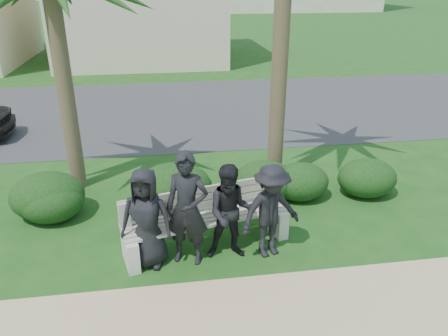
{
  "coord_description": "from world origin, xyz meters",
  "views": [
    {
      "loc": [
        -0.35,
        -6.13,
        4.08
      ],
      "look_at": [
        0.73,
        1.0,
        0.89
      ],
      "focal_mm": 35.0,
      "sensor_mm": 36.0,
      "label": 1
    }
  ],
  "objects": [
    {
      "name": "ground",
      "position": [
        0.0,
        0.0,
        0.0
      ],
      "size": [
        160.0,
        160.0,
        0.0
      ],
      "primitive_type": "plane",
      "color": "#174413",
      "rests_on": "ground"
    },
    {
      "name": "footpath",
      "position": [
        0.0,
        -1.8,
        0.0
      ],
      "size": [
        30.0,
        1.6,
        0.01
      ],
      "primitive_type": "cube",
      "color": "tan",
      "rests_on": "ground"
    },
    {
      "name": "asphalt_street",
      "position": [
        0.0,
        8.0,
        0.0
      ],
      "size": [
        160.0,
        8.0,
        0.01
      ],
      "primitive_type": "cube",
      "color": "#2D2D30",
      "rests_on": "ground"
    },
    {
      "name": "park_bench",
      "position": [
        0.29,
        -0.08,
        0.42
      ],
      "size": [
        2.81,
        1.2,
        0.94
      ],
      "rotation": [
        0.0,
        0.0,
        0.23
      ],
      "color": "#A69D8B",
      "rests_on": "ground"
    },
    {
      "name": "man_a",
      "position": [
        -0.65,
        -0.43,
        0.79
      ],
      "size": [
        0.87,
        0.68,
        1.58
      ],
      "primitive_type": "imported",
      "rotation": [
        0.0,
        0.0,
        -0.26
      ],
      "color": "black",
      "rests_on": "ground"
    },
    {
      "name": "man_b",
      "position": [
        -0.04,
        -0.44,
        0.9
      ],
      "size": [
        0.76,
        0.62,
        1.8
      ],
      "primitive_type": "imported",
      "rotation": [
        0.0,
        0.0,
        -0.34
      ],
      "color": "black",
      "rests_on": "ground"
    },
    {
      "name": "man_c",
      "position": [
        0.62,
        -0.42,
        0.78
      ],
      "size": [
        0.81,
        0.66,
        1.55
      ],
      "primitive_type": "imported",
      "rotation": [
        0.0,
        0.0,
        -0.1
      ],
      "color": "black",
      "rests_on": "ground"
    },
    {
      "name": "man_d",
      "position": [
        1.23,
        -0.47,
        0.77
      ],
      "size": [
        1.12,
        0.84,
        1.54
      ],
      "primitive_type": "imported",
      "rotation": [
        0.0,
        0.0,
        0.3
      ],
      "color": "black",
      "rests_on": "ground"
    },
    {
      "name": "hedge_a",
      "position": [
        -2.39,
        1.19,
        0.38
      ],
      "size": [
        1.16,
        0.96,
        0.76
      ],
      "primitive_type": "ellipsoid",
      "color": "black",
      "rests_on": "ground"
    },
    {
      "name": "hedge_b",
      "position": [
        -2.47,
        1.32,
        0.43
      ],
      "size": [
        1.33,
        1.1,
        0.87
      ],
      "primitive_type": "ellipsoid",
      "color": "black",
      "rests_on": "ground"
    },
    {
      "name": "hedge_c",
      "position": [
        -0.18,
        1.21,
        0.47
      ],
      "size": [
        1.45,
        1.2,
        0.94
      ],
      "primitive_type": "ellipsoid",
      "color": "black",
      "rests_on": "ground"
    },
    {
      "name": "hedge_d",
      "position": [
        1.58,
        1.38,
        0.4
      ],
      "size": [
        1.24,
        1.02,
        0.81
      ],
      "primitive_type": "ellipsoid",
      "color": "black",
      "rests_on": "ground"
    },
    {
      "name": "hedge_e",
      "position": [
        2.3,
        1.32,
        0.37
      ],
      "size": [
        1.14,
        0.94,
        0.74
      ],
      "primitive_type": "ellipsoid",
      "color": "black",
      "rests_on": "ground"
    },
    {
      "name": "hedge_f",
      "position": [
        3.67,
        1.26,
        0.39
      ],
      "size": [
        1.18,
        0.98,
        0.77
      ],
      "primitive_type": "ellipsoid",
      "color": "black",
      "rests_on": "ground"
    }
  ]
}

